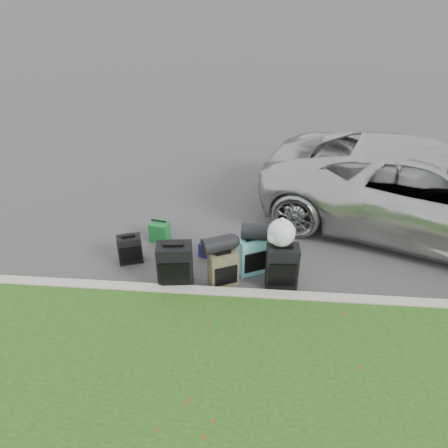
# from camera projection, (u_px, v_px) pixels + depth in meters

# --- Properties ---
(ground) EXTENTS (120.00, 120.00, 0.00)m
(ground) POSITION_uv_depth(u_px,v_px,m) (229.00, 258.00, 7.30)
(ground) COLOR #383535
(ground) RESTS_ON ground
(curb) EXTENTS (120.00, 0.18, 0.15)m
(curb) POSITION_uv_depth(u_px,v_px,m) (224.00, 295.00, 6.42)
(curb) COLOR #9E937F
(curb) RESTS_ON ground
(suv) EXTENTS (6.19, 4.35, 1.57)m
(suv) POSITION_uv_depth(u_px,v_px,m) (425.00, 191.00, 7.67)
(suv) COLOR #B7B7B2
(suv) RESTS_ON ground
(suitcase_small_black) EXTENTS (0.43, 0.32, 0.48)m
(suitcase_small_black) POSITION_uv_depth(u_px,v_px,m) (130.00, 249.00, 7.11)
(suitcase_small_black) COLOR black
(suitcase_small_black) RESTS_ON ground
(suitcase_large_black_left) EXTENTS (0.55, 0.37, 0.75)m
(suitcase_large_black_left) POSITION_uv_depth(u_px,v_px,m) (175.00, 266.00, 6.52)
(suitcase_large_black_left) COLOR black
(suitcase_large_black_left) RESTS_ON ground
(suitcase_olive) EXTENTS (0.49, 0.41, 0.58)m
(suitcase_olive) POSITION_uv_depth(u_px,v_px,m) (223.00, 269.00, 6.60)
(suitcase_olive) COLOR #46412B
(suitcase_olive) RESTS_ON ground
(suitcase_teal) EXTENTS (0.50, 0.42, 0.62)m
(suitcase_teal) POSITION_uv_depth(u_px,v_px,m) (252.00, 255.00, 6.85)
(suitcase_teal) COLOR #549BA8
(suitcase_teal) RESTS_ON ground
(suitcase_large_black_right) EXTENTS (0.49, 0.31, 0.71)m
(suitcase_large_black_right) POSITION_uv_depth(u_px,v_px,m) (282.00, 266.00, 6.53)
(suitcase_large_black_right) COLOR black
(suitcase_large_black_right) RESTS_ON ground
(tote_green) EXTENTS (0.35, 0.30, 0.36)m
(tote_green) POSITION_uv_depth(u_px,v_px,m) (160.00, 231.00, 7.68)
(tote_green) COLOR #166629
(tote_green) RESTS_ON ground
(tote_navy) EXTENTS (0.28, 0.25, 0.26)m
(tote_navy) POSITION_uv_depth(u_px,v_px,m) (207.00, 249.00, 7.30)
(tote_navy) COLOR #181751
(tote_navy) RESTS_ON ground
(duffel_left) EXTENTS (0.52, 0.42, 0.25)m
(duffel_left) POSITION_uv_depth(u_px,v_px,m) (218.00, 244.00, 6.42)
(duffel_left) COLOR black
(duffel_left) RESTS_ON suitcase_olive
(duffel_right) EXTENTS (0.46, 0.27, 0.25)m
(duffel_right) POSITION_uv_depth(u_px,v_px,m) (256.00, 231.00, 6.64)
(duffel_right) COLOR black
(duffel_right) RESTS_ON suitcase_teal
(trash_bag) EXTENTS (0.41, 0.41, 0.41)m
(trash_bag) POSITION_uv_depth(u_px,v_px,m) (281.00, 233.00, 6.30)
(trash_bag) COLOR silver
(trash_bag) RESTS_ON suitcase_large_black_right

